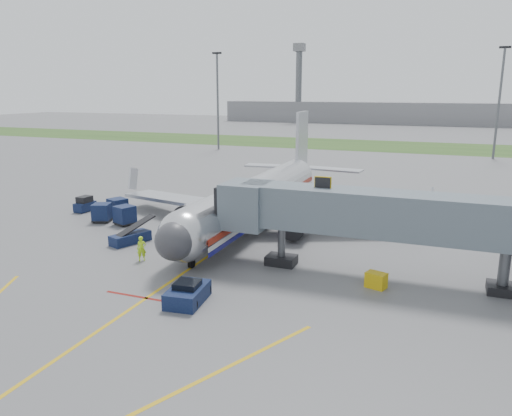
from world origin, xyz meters
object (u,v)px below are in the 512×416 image
(airliner, at_px, (256,197))
(belt_loader, at_px, (131,237))
(baggage_tug, at_px, (85,205))
(pushback_tug, at_px, (188,294))
(ramp_worker, at_px, (142,249))

(airliner, xyz_separation_m, belt_loader, (-7.76, -9.76, -2.14))
(baggage_tug, bearing_deg, airliner, 5.66)
(airliner, bearing_deg, belt_loader, -128.46)
(belt_loader, bearing_deg, pushback_tug, -40.83)
(ramp_worker, bearing_deg, belt_loader, 96.79)
(baggage_tug, relative_size, ramp_worker, 1.25)
(baggage_tug, distance_m, ramp_worker, 18.69)
(baggage_tug, relative_size, belt_loader, 0.56)
(airliner, bearing_deg, ramp_worker, -107.85)
(baggage_tug, bearing_deg, pushback_tug, -37.80)
(belt_loader, height_order, ramp_worker, belt_loader)
(pushback_tug, relative_size, belt_loader, 0.80)
(pushback_tug, bearing_deg, ramp_worker, 141.70)
(belt_loader, bearing_deg, airliner, 51.54)
(pushback_tug, height_order, baggage_tug, baggage_tug)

